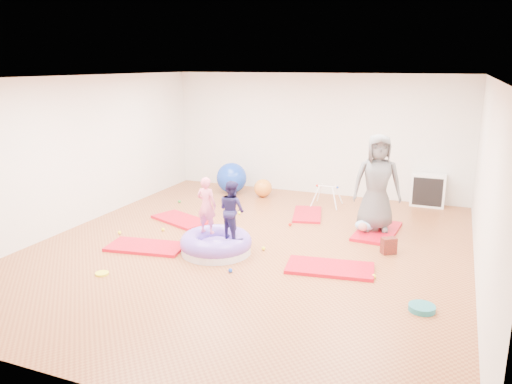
% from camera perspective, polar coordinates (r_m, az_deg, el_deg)
% --- Properties ---
extents(room, '(7.01, 8.01, 2.81)m').
position_cam_1_polar(room, '(8.05, -0.80, 2.95)').
color(room, '#A06336').
rests_on(room, ground).
extents(gym_mat_front_left, '(1.36, 0.82, 0.05)m').
position_cam_1_polar(gym_mat_front_left, '(8.62, -12.46, -6.13)').
color(gym_mat_front_left, '#D2073A').
rests_on(gym_mat_front_left, ground).
extents(gym_mat_mid_left, '(1.34, 1.01, 0.05)m').
position_cam_1_polar(gym_mat_mid_left, '(9.94, -8.58, -3.15)').
color(gym_mat_mid_left, '#D2073A').
rests_on(gym_mat_mid_left, ground).
extents(gym_mat_center_back, '(0.79, 1.20, 0.05)m').
position_cam_1_polar(gym_mat_center_back, '(10.24, 5.89, -2.55)').
color(gym_mat_center_back, '#D2073A').
rests_on(gym_mat_center_back, ground).
extents(gym_mat_right, '(1.38, 0.83, 0.05)m').
position_cam_1_polar(gym_mat_right, '(7.66, 8.44, -8.59)').
color(gym_mat_right, '#D2073A').
rests_on(gym_mat_right, ground).
extents(gym_mat_rear_right, '(0.76, 1.38, 0.06)m').
position_cam_1_polar(gym_mat_rear_right, '(9.43, 13.66, -4.38)').
color(gym_mat_rear_right, '#D2073A').
rests_on(gym_mat_rear_right, ground).
extents(inflatable_cushion, '(1.18, 1.18, 0.37)m').
position_cam_1_polar(inflatable_cushion, '(8.22, -4.59, -5.96)').
color(inflatable_cushion, silver).
rests_on(inflatable_cushion, ground).
extents(child_pink, '(0.36, 0.24, 0.95)m').
position_cam_1_polar(child_pink, '(8.17, -5.68, -1.18)').
color(child_pink, pink).
rests_on(child_pink, inflatable_cushion).
extents(child_navy, '(0.57, 0.52, 0.95)m').
position_cam_1_polar(child_navy, '(7.88, -2.79, -1.71)').
color(child_navy, '#221D51').
rests_on(child_navy, inflatable_cushion).
extents(adult_caregiver, '(0.98, 0.78, 1.75)m').
position_cam_1_polar(adult_caregiver, '(9.22, 13.67, 1.05)').
color(adult_caregiver, '#545356').
rests_on(adult_caregiver, gym_mat_rear_right).
extents(infant, '(0.34, 0.34, 0.20)m').
position_cam_1_polar(infant, '(9.25, 12.23, -3.81)').
color(infant, '#96BDE4').
rests_on(infant, gym_mat_rear_right).
extents(ball_pit_balls, '(4.73, 3.10, 0.07)m').
position_cam_1_polar(ball_pit_balls, '(9.05, -3.34, -4.75)').
color(ball_pit_balls, red).
rests_on(ball_pit_balls, ground).
extents(exercise_ball_blue, '(0.72, 0.72, 0.72)m').
position_cam_1_polar(exercise_ball_blue, '(11.92, -2.80, 1.63)').
color(exercise_ball_blue, '#133BB9').
rests_on(exercise_ball_blue, ground).
extents(exercise_ball_orange, '(0.42, 0.42, 0.42)m').
position_cam_1_polar(exercise_ball_orange, '(11.55, 0.81, 0.46)').
color(exercise_ball_orange, orange).
rests_on(exercise_ball_orange, ground).
extents(infant_play_gym, '(0.60, 0.57, 0.46)m').
position_cam_1_polar(infant_play_gym, '(10.85, 8.11, -0.08)').
color(infant_play_gym, white).
rests_on(infant_play_gym, ground).
extents(cube_shelf, '(0.71, 0.35, 0.71)m').
position_cam_1_polar(cube_shelf, '(11.39, 19.06, 0.19)').
color(cube_shelf, white).
rests_on(cube_shelf, ground).
extents(balance_disc, '(0.33, 0.33, 0.07)m').
position_cam_1_polar(balance_disc, '(6.75, 18.43, -12.47)').
color(balance_disc, '#20747D').
rests_on(balance_disc, ground).
extents(backpack, '(0.28, 0.25, 0.27)m').
position_cam_1_polar(backpack, '(8.43, 14.93, -5.95)').
color(backpack, maroon).
rests_on(backpack, ground).
extents(yellow_toy, '(0.20, 0.20, 0.03)m').
position_cam_1_polar(yellow_toy, '(7.76, -17.19, -8.89)').
color(yellow_toy, '#FFF921').
rests_on(yellow_toy, ground).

